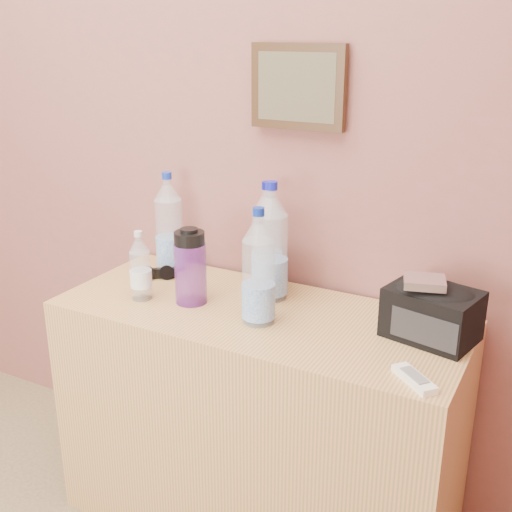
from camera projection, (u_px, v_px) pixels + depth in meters
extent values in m
plane|color=brown|center=(171.00, 96.00, 2.16)|extent=(4.00, 0.00, 4.00)
cube|color=tan|center=(258.00, 421.00, 2.04)|extent=(1.23, 0.51, 0.77)
cylinder|color=#D0E2FB|center=(169.00, 228.00, 2.20)|extent=(0.09, 0.09, 0.30)
cylinder|color=#1231B1|center=(167.00, 175.00, 2.14)|extent=(0.03, 0.03, 0.02)
cylinder|color=#C8E0FD|center=(267.00, 242.00, 2.04)|extent=(0.09, 0.09, 0.31)
cylinder|color=#0B0F8D|center=(267.00, 185.00, 1.98)|extent=(0.03, 0.03, 0.02)
cylinder|color=silver|center=(271.00, 248.00, 1.96)|extent=(0.10, 0.10, 0.32)
cylinder|color=#111BB1|center=(272.00, 186.00, 1.89)|extent=(0.04, 0.04, 0.02)
cylinder|color=silver|center=(259.00, 274.00, 1.80)|extent=(0.09, 0.09, 0.30)
cylinder|color=#0D2995|center=(259.00, 212.00, 1.74)|extent=(0.03, 0.03, 0.02)
cylinder|color=white|center=(140.00, 270.00, 1.97)|extent=(0.06, 0.06, 0.19)
cylinder|color=silver|center=(138.00, 234.00, 1.93)|extent=(0.03, 0.03, 0.02)
cylinder|color=#6A2791|center=(191.00, 273.00, 1.95)|extent=(0.10, 0.10, 0.19)
cylinder|color=black|center=(189.00, 236.00, 1.91)|extent=(0.09, 0.09, 0.05)
cube|color=silver|center=(414.00, 379.00, 1.53)|extent=(0.13, 0.12, 0.02)
cube|color=silver|center=(425.00, 282.00, 1.68)|extent=(0.13, 0.12, 0.02)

